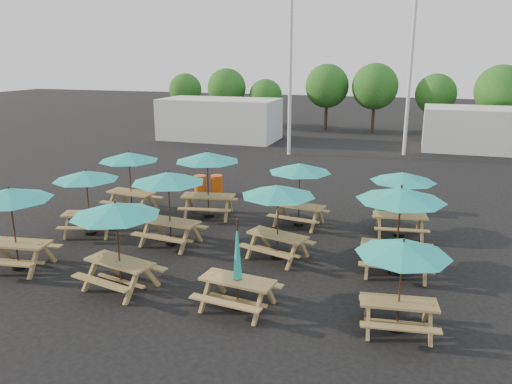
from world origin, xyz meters
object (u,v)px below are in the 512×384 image
(picnic_unit_3, at_px, (116,214))
(picnic_unit_9, at_px, (403,253))
(picnic_unit_0, at_px, (10,198))
(waste_bin_2, at_px, (382,202))
(picnic_unit_11, at_px, (403,180))
(waste_bin_0, at_px, (200,185))
(waste_bin_3, at_px, (404,200))
(picnic_unit_10, at_px, (401,199))
(waste_bin_1, at_px, (217,185))
(picnic_unit_7, at_px, (278,194))
(picnic_unit_1, at_px, (86,179))
(picnic_unit_2, at_px, (129,160))
(picnic_unit_4, at_px, (168,181))
(picnic_unit_6, at_px, (238,272))
(picnic_unit_8, at_px, (300,171))
(picnic_unit_5, at_px, (207,160))

(picnic_unit_3, relative_size, picnic_unit_9, 1.18)
(picnic_unit_0, height_order, waste_bin_2, picnic_unit_0)
(picnic_unit_11, distance_m, waste_bin_0, 8.78)
(waste_bin_2, bearing_deg, waste_bin_3, 32.53)
(picnic_unit_10, distance_m, waste_bin_1, 9.82)
(picnic_unit_3, height_order, waste_bin_0, picnic_unit_3)
(picnic_unit_7, relative_size, picnic_unit_10, 1.09)
(picnic_unit_3, relative_size, picnic_unit_7, 0.98)
(picnic_unit_1, relative_size, picnic_unit_2, 1.07)
(picnic_unit_4, distance_m, waste_bin_0, 6.09)
(picnic_unit_4, relative_size, picnic_unit_11, 1.04)
(picnic_unit_1, distance_m, picnic_unit_4, 2.95)
(picnic_unit_0, xyz_separation_m, waste_bin_2, (9.09, 8.32, -1.61))
(picnic_unit_0, distance_m, picnic_unit_3, 3.37)
(picnic_unit_0, xyz_separation_m, picnic_unit_10, (9.85, 2.86, 0.08))
(picnic_unit_6, height_order, picnic_unit_11, picnic_unit_6)
(waste_bin_2, height_order, waste_bin_3, same)
(picnic_unit_1, height_order, picnic_unit_2, picnic_unit_2)
(picnic_unit_6, bearing_deg, waste_bin_1, 121.82)
(picnic_unit_2, relative_size, picnic_unit_10, 1.00)
(picnic_unit_9, bearing_deg, picnic_unit_11, 84.49)
(waste_bin_1, relative_size, waste_bin_3, 1.00)
(picnic_unit_3, height_order, waste_bin_2, picnic_unit_3)
(picnic_unit_2, xyz_separation_m, picnic_unit_8, (6.34, 0.34, -0.06))
(waste_bin_1, bearing_deg, picnic_unit_8, -34.57)
(picnic_unit_4, bearing_deg, picnic_unit_6, -37.46)
(picnic_unit_2, bearing_deg, picnic_unit_4, -35.22)
(waste_bin_3, bearing_deg, picnic_unit_10, -90.11)
(picnic_unit_4, height_order, picnic_unit_8, picnic_unit_4)
(picnic_unit_2, height_order, waste_bin_0, picnic_unit_2)
(picnic_unit_9, bearing_deg, waste_bin_0, 126.54)
(picnic_unit_1, xyz_separation_m, picnic_unit_8, (6.29, 2.95, 0.05))
(picnic_unit_2, distance_m, picnic_unit_9, 11.41)
(picnic_unit_3, relative_size, picnic_unit_8, 1.06)
(picnic_unit_8, xyz_separation_m, waste_bin_0, (-4.89, 2.67, -1.52))
(picnic_unit_9, relative_size, waste_bin_3, 2.73)
(picnic_unit_3, relative_size, waste_bin_2, 3.22)
(picnic_unit_11, bearing_deg, waste_bin_3, 80.09)
(picnic_unit_8, bearing_deg, picnic_unit_4, -129.06)
(picnic_unit_1, bearing_deg, picnic_unit_4, -17.37)
(picnic_unit_0, xyz_separation_m, waste_bin_0, (1.59, 8.59, -1.61))
(picnic_unit_1, height_order, picnic_unit_6, picnic_unit_6)
(picnic_unit_6, xyz_separation_m, picnic_unit_7, (0.07, 3.14, 1.02))
(picnic_unit_5, bearing_deg, picnic_unit_4, -100.91)
(picnic_unit_5, relative_size, picnic_unit_9, 1.23)
(picnic_unit_11, distance_m, waste_bin_2, 2.92)
(picnic_unit_5, distance_m, picnic_unit_7, 4.54)
(picnic_unit_0, height_order, picnic_unit_7, picnic_unit_0)
(picnic_unit_7, bearing_deg, picnic_unit_3, -119.29)
(picnic_unit_4, relative_size, picnic_unit_5, 0.91)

